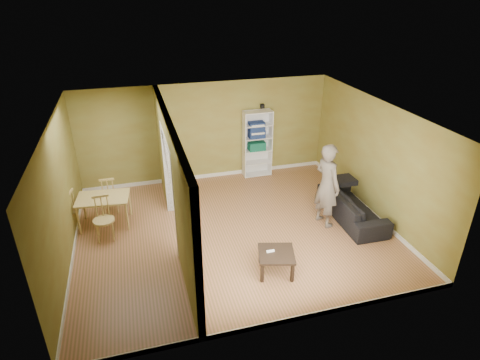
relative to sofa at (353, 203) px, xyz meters
name	(u,v)px	position (x,y,z in m)	size (l,w,h in m)	color
room_shell	(233,177)	(-2.70, 0.20, 0.91)	(6.50, 6.50, 6.50)	#B27152
partition	(173,184)	(-3.90, 0.20, 0.91)	(0.22, 5.50, 2.60)	olive
wall_speaker	(262,106)	(-1.20, 2.89, 1.51)	(0.10, 0.10, 0.10)	black
sofa	(353,203)	(0.00, 0.00, 0.00)	(0.87, 2.04, 0.78)	black
person	(328,178)	(-0.70, -0.02, 0.71)	(0.62, 0.80, 2.19)	slate
bookshelf	(257,143)	(-1.36, 2.80, 0.52)	(0.77, 0.33, 1.82)	white
paper_box_teal	(257,146)	(-1.38, 2.76, 0.47)	(0.45, 0.29, 0.23)	teal
paper_box_navy_b	(257,134)	(-1.39, 2.76, 0.82)	(0.42, 0.28, 0.22)	navy
paper_box_navy_c	(256,126)	(-1.39, 2.76, 1.02)	(0.41, 0.27, 0.21)	navy
coffee_table	(276,256)	(-2.30, -1.32, -0.03)	(0.64, 0.64, 0.43)	#302118
game_controller	(270,251)	(-2.39, -1.26, 0.05)	(0.15, 0.04, 0.03)	white
dining_table	(103,200)	(-5.33, 1.22, 0.21)	(1.08, 0.72, 0.68)	#EDCE79
chair_left	(66,211)	(-6.11, 1.20, 0.08)	(0.43, 0.43, 0.93)	tan
chair_near	(104,219)	(-5.33, 0.64, 0.08)	(0.43, 0.43, 0.95)	tan
chair_far	(109,193)	(-5.23, 1.79, 0.07)	(0.42, 0.42, 0.91)	tan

